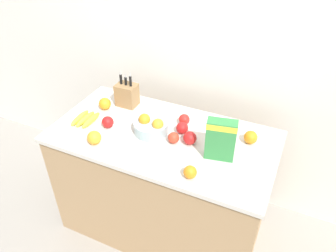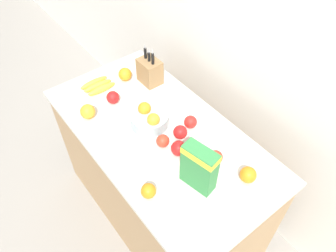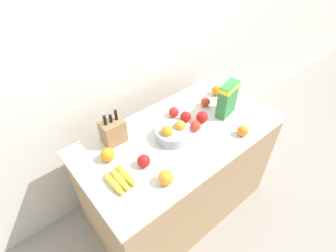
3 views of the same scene
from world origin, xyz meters
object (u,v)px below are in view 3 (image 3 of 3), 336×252
apple_middle (202,117)px  orange_near_bowl (243,131)px  apple_leftmost (186,117)px  orange_back_center (108,155)px  apple_by_knife_block (195,126)px  apple_near_bananas (205,102)px  cereal_box (228,98)px  orange_front_left (166,178)px  apple_rear (144,161)px  fruit_bowl (173,133)px  apple_rightmost (174,112)px  orange_mid_right (217,90)px  banana_bunch (120,179)px  knife_block (113,131)px

apple_middle → orange_near_bowl: bearing=-68.2°
apple_leftmost → orange_back_center: 0.61m
apple_by_knife_block → apple_near_bananas: size_ratio=1.00×
cereal_box → orange_front_left: cereal_box is taller
cereal_box → orange_front_left: bearing=-176.1°
cereal_box → orange_near_bowl: 0.27m
apple_middle → apple_by_knife_block: (-0.10, -0.03, -0.01)m
orange_near_bowl → orange_back_center: 0.89m
orange_back_center → apple_middle: bearing=-9.3°
apple_near_bananas → orange_front_left: orange_front_left is taller
apple_rear → orange_near_bowl: 0.70m
apple_leftmost → apple_near_bananas: size_ratio=1.10×
fruit_bowl → apple_rightmost: bearing=46.9°
orange_near_bowl → orange_mid_right: 0.49m
orange_front_left → orange_mid_right: size_ratio=1.06×
banana_bunch → orange_mid_right: size_ratio=2.42×
apple_rightmost → orange_front_left: (-0.42, -0.42, 0.01)m
knife_block → orange_mid_right: 0.92m
apple_near_bananas → apple_rear: apple_rear is taller
banana_bunch → apple_leftmost: apple_leftmost is taller
fruit_bowl → apple_by_knife_block: fruit_bowl is taller
apple_near_bananas → apple_rightmost: bearing=167.7°
orange_back_center → orange_mid_right: 1.03m
apple_near_bananas → apple_rear: size_ratio=0.91×
apple_rightmost → orange_front_left: bearing=-135.2°
orange_near_bowl → orange_mid_right: (0.23, 0.44, 0.00)m
orange_mid_right → orange_back_center: bearing=-177.3°
knife_block → apple_rightmost: knife_block is taller
orange_near_bowl → cereal_box: bearing=68.1°
apple_middle → banana_bunch: bearing=-174.3°
knife_block → apple_by_knife_block: (0.48, -0.26, -0.05)m
apple_leftmost → banana_bunch: bearing=-166.7°
orange_front_left → orange_near_bowl: bearing=-2.5°
banana_bunch → apple_leftmost: size_ratio=2.56×
orange_back_center → orange_near_bowl: bearing=-25.7°
banana_bunch → apple_middle: 0.73m
apple_by_knife_block → orange_near_bowl: orange_near_bowl is taller
knife_block → apple_leftmost: 0.52m
orange_near_bowl → orange_back_center: orange_back_center is taller
fruit_bowl → orange_mid_right: (0.61, 0.16, -0.00)m
knife_block → apple_by_knife_block: size_ratio=3.76×
orange_near_bowl → orange_mid_right: orange_mid_right is taller
cereal_box → orange_mid_right: size_ratio=3.04×
apple_near_bananas → knife_block: bearing=171.2°
orange_front_left → apple_leftmost: bearing=35.8°
banana_bunch → orange_mid_right: 1.09m
apple_leftmost → orange_near_bowl: 0.40m
apple_near_bananas → orange_near_bowl: bearing=-97.2°
apple_rightmost → apple_near_bananas: apple_rightmost is taller
apple_middle → orange_near_bowl: (0.11, -0.27, -0.00)m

